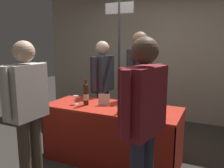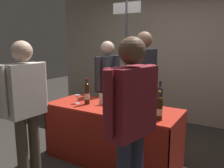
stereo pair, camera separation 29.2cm
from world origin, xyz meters
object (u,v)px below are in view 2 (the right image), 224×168
Objects in this scene: display_bottle_0 at (160,97)px; booth_signpost at (126,52)px; tasting_table at (112,123)px; taster_foreground_right at (25,101)px; flower_vase at (122,101)px; featured_wine_bottle at (136,101)px; vendor_presenter at (108,81)px; wine_glass_near_vendor at (77,97)px.

display_bottle_0 is 0.15× the size of booth_signpost.
taster_foreground_right is at bearing -121.33° from tasting_table.
booth_signpost is (-0.65, 1.33, 0.54)m from flower_vase.
featured_wine_bottle is 1.12m from vendor_presenter.
featured_wine_bottle is 0.14× the size of booth_signpost.
taster_foreground_right reaches higher than featured_wine_bottle.
featured_wine_bottle is at bearing -45.36° from taster_foreground_right.
wine_glass_near_vendor is (-0.88, -0.03, -0.06)m from featured_wine_bottle.
featured_wine_bottle reaches higher than wine_glass_near_vendor.
display_bottle_0 is at bearing 69.39° from vendor_presenter.
display_bottle_0 reaches higher than tasting_table.
wine_glass_near_vendor reaches higher than tasting_table.
flower_vase is (0.72, -0.02, 0.04)m from wine_glass_near_vendor.
taster_foreground_right reaches higher than display_bottle_0.
wine_glass_near_vendor is 0.05× the size of booth_signpost.
vendor_presenter is at bearing 132.01° from flower_vase.
display_bottle_0 is (0.57, 0.22, 0.38)m from tasting_table.
wine_glass_near_vendor is 0.81m from taster_foreground_right.
featured_wine_bottle is at bearing -12.04° from tasting_table.
vendor_presenter reaches higher than flower_vase.
featured_wine_bottle is 0.88m from wine_glass_near_vendor.
vendor_presenter is at bearing 158.10° from display_bottle_0.
wine_glass_near_vendor is 0.72m from flower_vase.
booth_signpost reaches higher than tasting_table.
booth_signpost is (0.04, 0.56, 0.46)m from vendor_presenter.
booth_signpost is (-0.99, 0.98, 0.52)m from display_bottle_0.
wine_glass_near_vendor is at bearing -178.31° from featured_wine_bottle.
display_bottle_0 is 0.98× the size of flower_vase.
vendor_presenter is at bearing 88.32° from wine_glass_near_vendor.
tasting_table is 1.10× the size of vendor_presenter.
vendor_presenter is at bearing -94.48° from booth_signpost.
featured_wine_bottle is at bearing -120.74° from display_bottle_0.
taster_foreground_right reaches higher than wine_glass_near_vendor.
flower_vase reaches higher than featured_wine_bottle.
vendor_presenter is (-0.69, 0.77, 0.08)m from flower_vase.
vendor_presenter is at bearing 139.86° from featured_wine_bottle.
featured_wine_bottle is 1.25m from taster_foreground_right.
display_bottle_0 is 1.59m from taster_foreground_right.
featured_wine_bottle is 1.61m from booth_signpost.
wine_glass_near_vendor is at bearing -162.66° from display_bottle_0.
wine_glass_near_vendor is (-0.49, -0.11, 0.32)m from tasting_table.
tasting_table is 0.60m from wine_glass_near_vendor.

